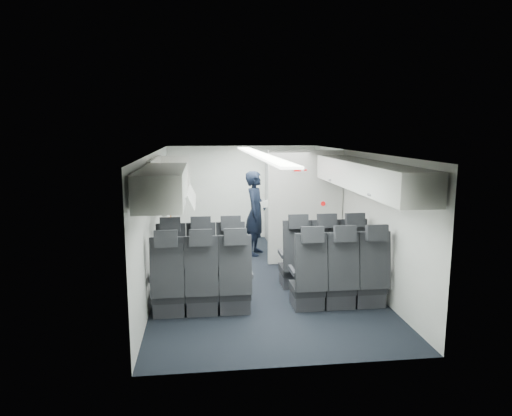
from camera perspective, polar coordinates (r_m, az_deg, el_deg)
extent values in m
cube|color=black|center=(7.91, 0.35, -8.76)|extent=(3.40, 6.00, 0.01)
cube|color=silver|center=(7.52, 0.37, 7.02)|extent=(3.40, 6.00, 0.01)
cube|color=silver|center=(10.59, -1.70, 1.95)|extent=(3.40, 0.01, 2.15)
cube|color=silver|center=(4.77, 4.98, -7.75)|extent=(3.40, 0.01, 2.15)
cube|color=silver|center=(7.62, -12.43, -1.32)|extent=(0.01, 6.00, 2.15)
cube|color=silver|center=(8.03, 12.48, -0.76)|extent=(0.01, 6.00, 2.15)
cube|color=white|center=(7.52, 0.37, 6.72)|extent=(0.25, 5.52, 0.03)
cube|color=black|center=(7.36, -10.34, -8.11)|extent=(0.44, 0.46, 0.12)
cube|color=#2D2D33|center=(7.41, -10.30, -9.29)|extent=(0.42, 0.42, 0.22)
cube|color=black|center=(7.02, -10.55, -5.16)|extent=(0.44, 0.20, 0.80)
cube|color=black|center=(6.88, -10.68, -2.05)|extent=(0.30, 0.12, 0.23)
cube|color=#2D2D33|center=(7.27, -12.16, -6.10)|extent=(0.05, 0.40, 0.06)
cube|color=#2D2D33|center=(7.24, -8.67, -6.05)|extent=(0.05, 0.40, 0.06)
cube|color=black|center=(7.34, -6.80, -8.06)|extent=(0.44, 0.46, 0.12)
cube|color=#2D2D33|center=(7.39, -6.77, -9.24)|extent=(0.42, 0.42, 0.22)
cube|color=black|center=(7.01, -6.86, -5.10)|extent=(0.44, 0.20, 0.80)
cube|color=black|center=(6.87, -6.93, -1.97)|extent=(0.30, 0.12, 0.23)
cube|color=#2D2D33|center=(7.24, -8.59, -6.05)|extent=(0.05, 0.40, 0.06)
cube|color=#2D2D33|center=(7.24, -5.09, -5.98)|extent=(0.05, 0.40, 0.06)
cube|color=black|center=(7.36, -3.26, -7.97)|extent=(0.44, 0.46, 0.12)
cube|color=#2D2D33|center=(7.41, -3.24, -9.15)|extent=(0.42, 0.42, 0.22)
cube|color=black|center=(7.02, -3.17, -5.01)|extent=(0.44, 0.20, 0.80)
cube|color=black|center=(6.88, -3.18, -1.89)|extent=(0.30, 0.12, 0.23)
cube|color=#2D2D33|center=(7.24, -5.01, -5.98)|extent=(0.05, 0.40, 0.06)
cube|color=#2D2D33|center=(7.26, -1.52, -5.88)|extent=(0.05, 0.40, 0.06)
cube|color=black|center=(7.49, 4.78, -7.66)|extent=(0.44, 0.46, 0.12)
cube|color=#2D2D33|center=(7.54, 4.76, -8.83)|extent=(0.42, 0.42, 0.22)
cube|color=black|center=(7.16, 5.19, -4.74)|extent=(0.44, 0.20, 0.80)
cube|color=black|center=(7.02, 5.32, -1.68)|extent=(0.30, 0.12, 0.23)
cube|color=#2D2D33|center=(7.34, 3.17, -5.73)|extent=(0.05, 0.40, 0.06)
cube|color=#2D2D33|center=(7.43, 6.53, -5.59)|extent=(0.05, 0.40, 0.06)
cube|color=black|center=(7.59, 8.14, -7.49)|extent=(0.44, 0.46, 0.12)
cube|color=#2D2D33|center=(7.64, 8.11, -8.64)|extent=(0.42, 0.42, 0.22)
cube|color=black|center=(7.27, 8.67, -4.60)|extent=(0.44, 0.20, 0.80)
cube|color=black|center=(7.13, 8.86, -1.58)|extent=(0.30, 0.12, 0.23)
cube|color=#2D2D33|center=(7.43, 6.60, -5.59)|extent=(0.05, 0.40, 0.06)
cube|color=#2D2D33|center=(7.55, 9.87, -5.43)|extent=(0.05, 0.40, 0.06)
cube|color=black|center=(7.72, 11.39, -7.30)|extent=(0.44, 0.46, 0.12)
cube|color=#2D2D33|center=(7.77, 11.35, -8.43)|extent=(0.42, 0.42, 0.22)
cube|color=black|center=(7.40, 12.04, -4.45)|extent=(0.44, 0.20, 0.80)
cube|color=black|center=(7.27, 12.28, -1.48)|extent=(0.30, 0.12, 0.23)
cube|color=#2D2D33|center=(7.55, 9.94, -5.43)|extent=(0.05, 0.40, 0.06)
cube|color=#2D2D33|center=(7.69, 13.10, -5.27)|extent=(0.05, 0.40, 0.06)
cube|color=black|center=(6.51, -10.80, -10.53)|extent=(0.44, 0.46, 0.12)
cube|color=#2D2D33|center=(6.57, -10.75, -11.84)|extent=(0.42, 0.42, 0.22)
cube|color=black|center=(6.16, -11.06, -7.30)|extent=(0.44, 0.20, 0.80)
cube|color=black|center=(6.01, -11.22, -3.78)|extent=(0.30, 0.12, 0.23)
cube|color=#2D2D33|center=(6.41, -12.88, -8.27)|extent=(0.05, 0.40, 0.06)
cube|color=#2D2D33|center=(6.38, -8.90, -8.24)|extent=(0.05, 0.40, 0.06)
cube|color=black|center=(6.49, -6.76, -10.47)|extent=(0.44, 0.46, 0.12)
cube|color=#2D2D33|center=(6.55, -6.74, -11.79)|extent=(0.42, 0.42, 0.22)
cube|color=black|center=(6.14, -6.84, -7.23)|extent=(0.44, 0.20, 0.80)
cube|color=black|center=(5.99, -6.91, -3.71)|extent=(0.30, 0.12, 0.23)
cube|color=#2D2D33|center=(6.38, -8.81, -8.23)|extent=(0.05, 0.40, 0.06)
cube|color=#2D2D33|center=(6.38, -4.82, -8.15)|extent=(0.05, 0.40, 0.06)
cube|color=black|center=(6.51, -2.73, -10.37)|extent=(0.44, 0.46, 0.12)
cube|color=#2D2D33|center=(6.56, -2.72, -11.68)|extent=(0.42, 0.42, 0.22)
cube|color=black|center=(6.16, -2.61, -7.13)|extent=(0.44, 0.20, 0.80)
cube|color=black|center=(6.00, -2.61, -3.61)|extent=(0.30, 0.12, 0.23)
cube|color=#2D2D33|center=(6.38, -4.73, -8.15)|extent=(0.05, 0.40, 0.06)
cube|color=#2D2D33|center=(6.41, -0.75, -8.03)|extent=(0.05, 0.40, 0.06)
cube|color=black|center=(6.66, 6.37, -9.94)|extent=(0.44, 0.46, 0.12)
cube|color=#2D2D33|center=(6.71, 6.34, -11.23)|extent=(0.42, 0.42, 0.22)
cube|color=black|center=(6.31, 6.90, -6.75)|extent=(0.44, 0.20, 0.80)
cube|color=black|center=(6.17, 7.09, -3.32)|extent=(0.30, 0.12, 0.23)
cube|color=#2D2D33|center=(6.49, 4.57, -7.81)|extent=(0.05, 0.40, 0.06)
cube|color=#2D2D33|center=(6.59, 8.35, -7.62)|extent=(0.05, 0.40, 0.06)
cube|color=black|center=(6.77, 10.13, -9.70)|extent=(0.44, 0.46, 0.12)
cube|color=#2D2D33|center=(6.83, 10.09, -10.96)|extent=(0.42, 0.42, 0.22)
cube|color=black|center=(6.43, 10.82, -6.55)|extent=(0.44, 0.20, 0.80)
cube|color=black|center=(6.29, 11.08, -3.17)|extent=(0.30, 0.12, 0.23)
cube|color=#2D2D33|center=(6.60, 8.44, -7.61)|extent=(0.05, 0.40, 0.06)
cube|color=#2D2D33|center=(6.72, 12.09, -7.39)|extent=(0.05, 0.40, 0.06)
cube|color=black|center=(6.91, 13.75, -9.42)|extent=(0.44, 0.46, 0.12)
cube|color=#2D2D33|center=(6.97, 13.70, -10.66)|extent=(0.42, 0.42, 0.22)
cube|color=black|center=(6.58, 14.58, -6.32)|extent=(0.44, 0.20, 0.80)
cube|color=black|center=(6.44, 14.89, -3.01)|extent=(0.30, 0.12, 0.23)
cube|color=#2D2D33|center=(6.73, 12.17, -7.39)|extent=(0.05, 0.40, 0.06)
cube|color=#2D2D33|center=(6.88, 15.66, -7.15)|extent=(0.05, 0.40, 0.06)
cube|color=silver|center=(5.50, -11.55, 2.81)|extent=(0.52, 1.80, 0.40)
cylinder|color=slate|center=(5.51, -8.90, 1.22)|extent=(0.04, 0.10, 0.04)
cube|color=#9E9E93|center=(7.26, -10.42, 2.89)|extent=(0.52, 1.70, 0.04)
cube|color=silver|center=(7.26, -12.52, 4.40)|extent=(0.06, 1.70, 0.44)
cube|color=silver|center=(6.41, -10.91, 3.79)|extent=(0.52, 0.04, 0.40)
cube|color=silver|center=(8.06, -10.12, 4.99)|extent=(0.52, 0.04, 0.40)
cube|color=silver|center=(7.26, -8.42, 2.07)|extent=(0.21, 1.61, 0.38)
cube|color=silver|center=(5.97, 16.37, 3.14)|extent=(0.52, 1.80, 0.40)
cylinder|color=slate|center=(5.89, 14.06, 1.60)|extent=(0.04, 0.10, 0.04)
cube|color=silver|center=(7.60, 11.18, 4.68)|extent=(0.52, 1.70, 0.40)
cylinder|color=slate|center=(7.54, 9.33, 3.47)|extent=(0.04, 0.10, 0.04)
cube|color=silver|center=(8.59, 6.18, 0.09)|extent=(1.40, 0.12, 2.13)
cube|color=white|center=(8.40, 5.52, 4.73)|extent=(0.24, 0.01, 0.10)
cube|color=red|center=(8.38, 5.20, 4.72)|extent=(0.13, 0.01, 0.04)
cube|color=red|center=(8.41, 6.20, 4.73)|extent=(0.05, 0.01, 0.03)
cylinder|color=white|center=(8.59, 8.37, 0.54)|extent=(0.11, 0.01, 0.11)
cylinder|color=red|center=(8.58, 8.39, 0.54)|extent=(0.09, 0.01, 0.09)
cube|color=#939399|center=(10.46, 3.64, 1.15)|extent=(0.85, 0.50, 1.90)
cube|color=#3F3F42|center=(10.28, 3.87, -1.54)|extent=(0.80, 0.01, 0.02)
cube|color=#3F3F42|center=(10.20, 3.91, 1.21)|extent=(0.80, 0.01, 0.02)
cube|color=#3F3F42|center=(10.14, 3.94, 4.01)|extent=(0.80, 0.01, 0.02)
cube|color=silver|center=(9.15, -11.13, -0.24)|extent=(0.10, 0.92, 1.86)
cylinder|color=black|center=(9.08, -10.85, 2.88)|extent=(0.03, 0.22, 0.22)
cube|color=gold|center=(9.44, -10.65, 0.38)|extent=(0.02, 0.10, 0.75)
cylinder|color=white|center=(8.36, -11.77, 1.24)|extent=(0.01, 0.11, 0.11)
cylinder|color=red|center=(8.36, -11.70, 1.24)|extent=(0.01, 0.09, 0.09)
imported|color=black|center=(9.19, -0.06, -0.64)|extent=(0.59, 0.72, 1.70)
cube|color=black|center=(7.15, -10.57, 3.83)|extent=(0.42, 0.35, 0.22)
cube|color=white|center=(9.13, 1.16, 0.51)|extent=(0.19, 0.07, 0.14)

